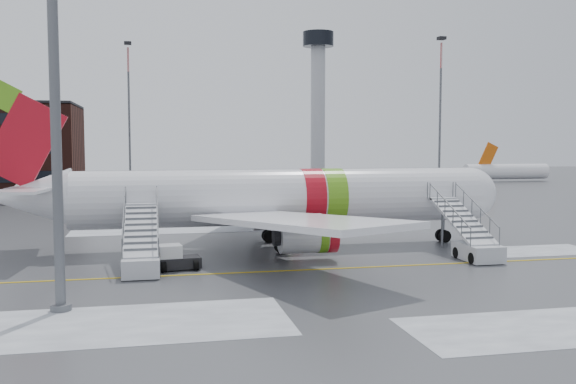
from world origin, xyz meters
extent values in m
plane|color=#494C4F|center=(0.00, 0.00, 0.00)|extent=(260.00, 260.00, 0.00)
cylinder|color=white|center=(4.27, 6.91, 3.50)|extent=(28.00, 3.80, 3.80)
sphere|color=white|center=(18.27, 6.91, 3.50)|extent=(3.80, 3.80, 3.80)
cube|color=black|center=(19.32, 6.91, 4.00)|extent=(1.09, 1.60, 0.97)
cone|color=white|center=(-12.13, 6.91, 3.75)|extent=(5.20, 3.72, 3.72)
cube|color=#B80E1D|center=(-12.23, 6.91, 7.30)|extent=(5.27, 0.30, 6.09)
cube|color=#63AC1B|center=(-13.33, 6.91, 10.10)|extent=(2.16, 0.26, 2.16)
cube|color=white|center=(-11.93, 9.51, 4.40)|extent=(3.07, 4.85, 0.18)
cube|color=white|center=(-11.93, 4.31, 4.40)|extent=(3.07, 4.85, 0.18)
cube|color=white|center=(3.27, 15.41, 2.90)|extent=(10.72, 15.97, 1.13)
cube|color=white|center=(3.27, -1.59, 2.90)|extent=(10.72, 15.97, 1.13)
cylinder|color=white|center=(4.77, 12.11, 1.55)|extent=(3.40, 2.10, 2.10)
cylinder|color=white|center=(4.77, 1.71, 1.55)|extent=(3.40, 2.10, 2.10)
cylinder|color=#595B60|center=(16.27, 6.91, 0.90)|extent=(0.20, 0.20, 1.80)
cylinder|color=black|center=(16.27, 6.91, 0.45)|extent=(0.90, 0.56, 0.90)
cylinder|color=black|center=(3.77, 9.31, 0.45)|extent=(0.90, 0.56, 0.90)
cylinder|color=black|center=(3.77, 4.51, 0.45)|extent=(0.90, 0.56, 0.90)
cube|color=silver|center=(15.08, -0.39, 0.55)|extent=(2.00, 3.20, 1.00)
cube|color=silver|center=(15.08, 1.71, 2.23)|extent=(1.90, 5.87, 2.52)
cube|color=silver|center=(15.08, 5.01, 3.40)|extent=(1.90, 1.40, 0.15)
cylinder|color=#595B60|center=(15.08, 4.61, 1.70)|extent=(0.16, 0.16, 3.40)
cylinder|color=black|center=(14.18, -1.39, 0.35)|extent=(0.25, 0.70, 0.70)
cylinder|color=black|center=(15.98, 0.61, 0.35)|extent=(0.25, 0.70, 0.70)
cube|color=silver|center=(-5.11, -0.39, 0.55)|extent=(2.00, 3.20, 1.00)
cube|color=silver|center=(-5.11, 1.71, 2.23)|extent=(1.90, 5.87, 2.52)
cube|color=silver|center=(-5.11, 5.01, 3.40)|extent=(1.90, 1.40, 0.15)
cylinder|color=#595B60|center=(-5.11, 4.61, 1.70)|extent=(0.16, 0.16, 3.40)
cylinder|color=black|center=(-6.01, -1.39, 0.35)|extent=(0.25, 0.70, 0.70)
cylinder|color=black|center=(-4.21, 0.61, 0.35)|extent=(0.25, 0.70, 0.70)
cube|color=black|center=(-3.07, 0.72, 0.40)|extent=(2.66, 1.63, 0.63)
cube|color=silver|center=(-3.52, 0.67, 1.03)|extent=(1.39, 1.39, 0.81)
cube|color=black|center=(-3.52, 0.67, 1.35)|extent=(1.21, 1.28, 0.13)
cylinder|color=black|center=(-3.89, -0.01, 0.31)|extent=(0.34, 0.66, 0.63)
cylinder|color=black|center=(-2.10, 0.19, 0.31)|extent=(0.34, 0.66, 0.63)
cylinder|color=black|center=(-4.03, 1.24, 0.31)|extent=(0.34, 0.66, 0.63)
cylinder|color=black|center=(-2.25, 1.45, 0.31)|extent=(0.34, 0.66, 0.63)
cylinder|color=#595B60|center=(-8.40, -7.35, 9.79)|extent=(0.44, 0.44, 19.59)
cylinder|color=#595B60|center=(-8.40, -7.35, 0.15)|extent=(0.90, 0.90, 0.30)
cylinder|color=#B2B5BA|center=(30.00, 95.00, 14.00)|extent=(3.00, 3.00, 28.00)
cylinder|color=black|center=(30.00, 95.00, 28.50)|extent=(6.40, 6.40, 3.00)
cylinder|color=#595B60|center=(42.00, 62.00, 9.60)|extent=(0.36, 0.36, 19.20)
cylinder|color=#CC7272|center=(42.00, 62.00, 21.12)|extent=(0.32, 0.32, 4.32)
cube|color=black|center=(42.00, 62.00, 24.00)|extent=(1.20, 1.20, 0.50)
cylinder|color=#595B60|center=(-8.00, 78.00, 9.60)|extent=(0.36, 0.36, 19.20)
cylinder|color=#CC7272|center=(-8.00, 78.00, 21.12)|extent=(0.32, 0.32, 4.32)
cube|color=black|center=(-8.00, 78.00, 24.00)|extent=(1.20, 1.20, 0.50)
camera|label=1|loc=(-4.49, -36.00, 7.31)|focal=40.00mm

